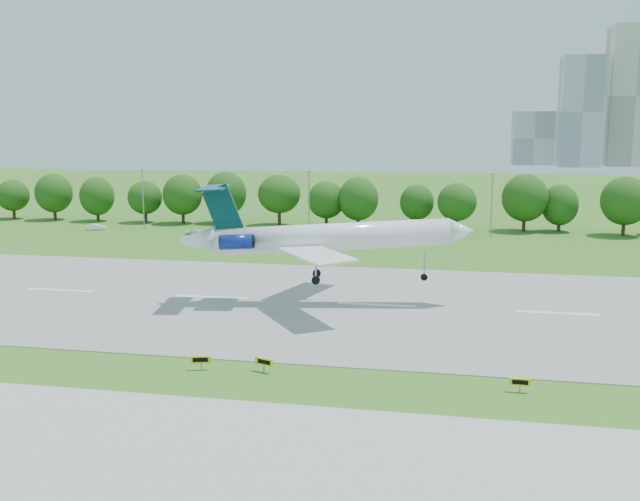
% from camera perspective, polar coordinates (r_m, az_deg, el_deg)
% --- Properties ---
extents(ground, '(600.00, 600.00, 0.00)m').
position_cam_1_polar(ground, '(58.87, 1.67, -10.16)').
color(ground, '#32631A').
rests_on(ground, ground).
extents(runway, '(400.00, 45.00, 0.08)m').
position_cam_1_polar(runway, '(82.62, 4.52, -4.38)').
color(runway, gray).
rests_on(runway, ground).
extents(taxiway, '(400.00, 23.00, 0.08)m').
position_cam_1_polar(taxiway, '(42.65, -2.52, -18.09)').
color(taxiway, '#ADADA8').
rests_on(taxiway, ground).
extents(tree_line, '(288.40, 8.40, 10.40)m').
position_cam_1_polar(tree_line, '(147.62, 7.57, 4.10)').
color(tree_line, '#382314').
rests_on(tree_line, ground).
extents(light_poles, '(175.90, 0.25, 12.19)m').
position_cam_1_polar(light_poles, '(137.86, 6.27, 3.81)').
color(light_poles, gray).
rests_on(light_poles, ground).
extents(skyline, '(127.00, 52.00, 80.00)m').
position_cam_1_polar(skyline, '(454.69, 23.04, 10.07)').
color(skyline, '#B2B2B7').
rests_on(skyline, ground).
extents(airliner, '(34.09, 24.52, 11.31)m').
position_cam_1_polar(airliner, '(81.88, -0.24, 1.13)').
color(airliner, white).
rests_on(airliner, ground).
extents(taxi_sign_left, '(1.71, 0.64, 1.21)m').
position_cam_1_polar(taxi_sign_left, '(61.24, -9.49, -8.62)').
color(taxi_sign_left, gray).
rests_on(taxi_sign_left, ground).
extents(taxi_sign_centre, '(1.68, 0.77, 1.21)m').
position_cam_1_polar(taxi_sign_centre, '(60.11, -4.52, -8.87)').
color(taxi_sign_centre, gray).
rests_on(taxi_sign_centre, ground).
extents(taxi_sign_right, '(1.59, 0.26, 1.12)m').
position_cam_1_polar(taxi_sign_right, '(57.60, 15.71, -10.10)').
color(taxi_sign_right, gray).
rests_on(taxi_sign_right, ground).
extents(service_vehicle_a, '(4.03, 2.66, 1.25)m').
position_cam_1_polar(service_vehicle_a, '(152.41, -17.51, 1.81)').
color(service_vehicle_a, white).
rests_on(service_vehicle_a, ground).
extents(service_vehicle_b, '(3.70, 2.25, 1.18)m').
position_cam_1_polar(service_vehicle_b, '(141.42, -10.01, 1.52)').
color(service_vehicle_b, white).
rests_on(service_vehicle_b, ground).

